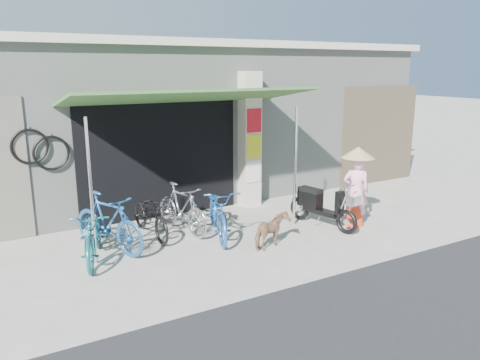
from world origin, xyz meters
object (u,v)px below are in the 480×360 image
bike_silver (182,208)px  street_dog (272,231)px  bike_teal (94,234)px  nun (356,186)px  bike_black (151,215)px  moped (321,206)px  bike_blue (108,222)px  bike_navy (218,211)px

bike_silver → street_dog: bike_silver is taller
bike_teal → bike_silver: 1.84m
bike_silver → nun: bearing=-34.5°
bike_black → moped: size_ratio=0.98×
bike_teal → street_dog: 2.97m
bike_blue → bike_black: bike_blue is taller
bike_teal → moped: (4.28, -0.47, -0.02)m
bike_teal → bike_navy: bike_navy is taller
street_dog → nun: (2.12, 0.22, 0.49)m
bike_blue → nun: bearing=-37.8°
nun → bike_navy: bearing=20.5°
bike_black → bike_navy: bike_navy is taller
bike_blue → bike_silver: size_ratio=1.08×
bike_blue → street_dog: bike_blue is taller
bike_navy → moped: (2.02, -0.48, -0.06)m
bike_teal → nun: 4.99m
bike_silver → moped: (2.53, -1.03, -0.05)m
bike_blue → bike_black: bearing=-3.9°
bike_black → bike_navy: (1.10, -0.61, 0.07)m
moped → bike_blue: bearing=156.4°
bike_navy → nun: nun is taller
bike_teal → bike_black: size_ratio=1.06×
bike_teal → bike_navy: (2.26, 0.01, 0.04)m
nun → bike_teal: bearing=27.8°
bike_blue → nun: (4.62, -1.04, 0.29)m
bike_blue → bike_navy: bearing=-33.2°
bike_blue → bike_black: 0.93m
bike_teal → street_dog: bike_teal is taller
bike_silver → bike_blue: bearing=178.7°
bike_teal → bike_silver: bike_silver is taller
bike_black → bike_silver: 0.60m
bike_teal → bike_blue: bearing=61.2°
bike_navy → street_dog: size_ratio=2.51×
street_dog → nun: bearing=-104.6°
bike_blue → bike_silver: bike_blue is taller
bike_black → moped: bearing=-22.3°
bike_silver → moped: 2.73m
street_dog → nun: nun is taller
bike_navy → moped: size_ratio=1.14×
bike_black → nun: 4.02m
bike_blue → moped: bike_blue is taller
bike_black → bike_navy: size_ratio=0.86×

